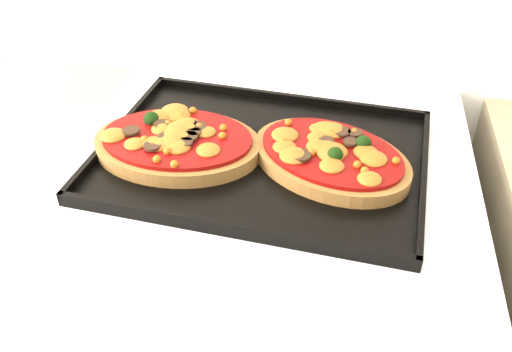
# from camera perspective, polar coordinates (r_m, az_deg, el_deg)

# --- Properties ---
(baking_tray) EXTENTS (0.48, 0.37, 0.02)m
(baking_tray) POSITION_cam_1_polar(r_m,az_deg,el_deg) (0.81, 0.63, 2.19)
(baking_tray) COLOR black
(baking_tray) RESTS_ON stove
(pizza_left) EXTENTS (0.24, 0.17, 0.04)m
(pizza_left) POSITION_cam_1_polar(r_m,az_deg,el_deg) (0.82, -7.89, 3.42)
(pizza_left) COLOR #A46A38
(pizza_left) RESTS_ON baking_tray
(pizza_right) EXTENTS (0.28, 0.25, 0.03)m
(pizza_right) POSITION_cam_1_polar(r_m,az_deg,el_deg) (0.79, 7.51, 2.05)
(pizza_right) COLOR #A46A38
(pizza_right) RESTS_ON baking_tray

